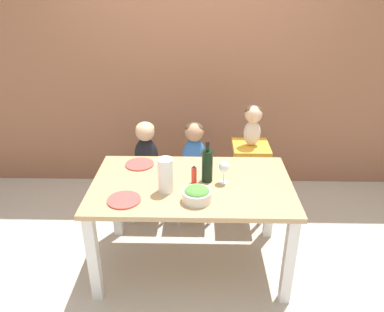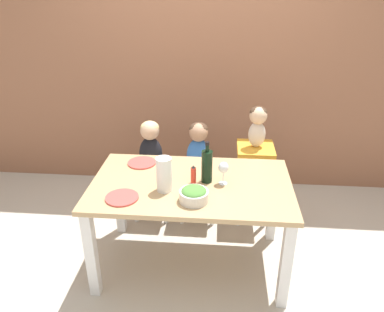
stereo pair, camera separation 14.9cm
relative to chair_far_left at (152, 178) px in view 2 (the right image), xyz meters
name	(u,v)px [view 2 (the right image)]	position (x,y,z in m)	size (l,w,h in m)	color
ground_plane	(191,262)	(0.41, -0.65, -0.39)	(14.00, 14.00, 0.00)	#BCB2A3
wall_back	(203,56)	(0.41, 0.71, 0.96)	(10.00, 0.06, 2.70)	#8E5B42
dining_table	(191,195)	(0.41, -0.65, 0.23)	(1.42, 0.85, 0.72)	tan
chair_far_left	(152,178)	(0.00, 0.00, 0.00)	(0.37, 0.40, 0.46)	silver
chair_far_center	(198,180)	(0.42, 0.00, 0.00)	(0.37, 0.40, 0.46)	silver
chair_right_highchair	(254,165)	(0.91, 0.00, 0.17)	(0.31, 0.34, 0.73)	silver
person_child_left	(150,144)	(0.00, 0.00, 0.34)	(0.21, 0.17, 0.46)	black
person_child_center	(198,145)	(0.42, 0.00, 0.34)	(0.21, 0.17, 0.46)	#3366B2
person_baby_right	(258,122)	(0.91, 0.00, 0.56)	(0.15, 0.15, 0.35)	beige
wine_bottle	(207,166)	(0.52, -0.62, 0.46)	(0.08, 0.08, 0.31)	black
paper_towel_roll	(164,174)	(0.24, -0.76, 0.46)	(0.10, 0.10, 0.24)	white
wine_glass_near	(224,168)	(0.64, -0.64, 0.46)	(0.07, 0.07, 0.17)	white
salad_bowl_large	(194,194)	(0.45, -0.88, 0.38)	(0.19, 0.19, 0.10)	silver
dinner_plate_front_left	(122,198)	(-0.02, -0.89, 0.34)	(0.22, 0.22, 0.01)	#D14C47
dinner_plate_back_left	(142,163)	(0.00, -0.38, 0.34)	(0.22, 0.22, 0.01)	#D14C47
condiment_bottle_hot_sauce	(193,175)	(0.43, -0.65, 0.40)	(0.04, 0.04, 0.14)	red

